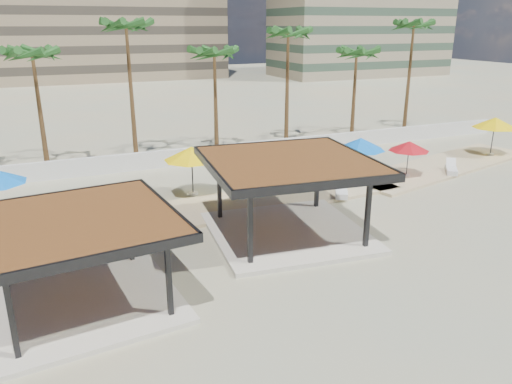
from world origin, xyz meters
TOP-DOWN VIEW (x-y plane):
  - ground at (0.00, 0.00)m, footprint 200.00×200.00m
  - promenade at (2.00, 7.67)m, footprint 44.45×7.97m
  - boundary_wall at (0.00, 16.00)m, footprint 56.00×0.30m
  - pavilion_central at (0.96, 2.34)m, footprint 7.92×7.92m
  - pavilion_west at (-8.32, -0.34)m, footprint 7.05×7.05m
  - umbrella_b at (-1.58, 9.20)m, footprint 4.02×4.02m
  - umbrella_c at (11.89, 7.30)m, footprint 3.17×3.17m
  - umbrella_d at (8.59, 7.78)m, footprint 3.05×3.05m
  - umbrella_e at (21.13, 9.20)m, footprint 3.19×3.19m
  - lounger_a at (-4.42, 5.85)m, footprint 0.91×2.16m
  - lounger_b at (6.13, 5.84)m, footprint 1.58×2.03m
  - lounger_c at (4.53, 9.25)m, footprint 1.28×2.31m
  - lounger_d at (15.16, 6.84)m, footprint 1.70×1.89m
  - palm_c at (-9.00, 18.10)m, footprint 3.00×3.00m
  - palm_d at (-3.00, 18.90)m, footprint 3.00×3.00m
  - palm_e at (3.00, 18.40)m, footprint 3.00×3.00m
  - palm_f at (9.00, 18.60)m, footprint 3.00×3.00m
  - palm_g at (15.00, 18.20)m, footprint 3.00×3.00m
  - palm_h at (21.00, 18.80)m, footprint 3.00×3.00m

SIDE VIEW (x-z plane):
  - ground at x=0.00m, z-range 0.00..0.00m
  - promenade at x=2.00m, z-range -0.06..0.18m
  - lounger_d at x=15.16m, z-range -0.01..0.72m
  - lounger_b at x=6.13m, z-range -0.02..0.74m
  - lounger_a at x=-4.42m, z-range -0.03..0.77m
  - lounger_c at x=4.53m, z-range -0.04..0.80m
  - boundary_wall at x=0.00m, z-range 0.00..1.20m
  - pavilion_west at x=-8.32m, z-range 0.32..3.58m
  - umbrella_c at x=11.89m, z-range 0.99..3.25m
  - pavilion_central at x=0.96m, z-range 0.35..4.02m
  - umbrella_d at x=8.59m, z-range 1.14..3.79m
  - umbrella_b at x=-1.58m, z-range 1.17..3.94m
  - umbrella_e at x=21.13m, z-range 1.18..3.96m
  - palm_g at x=15.00m, z-range 2.90..10.89m
  - palm_e at x=3.00m, z-range 3.00..11.21m
  - palm_c at x=-9.00m, z-range 3.10..11.54m
  - palm_f at x=9.00m, z-range 3.58..13.11m
  - palm_d at x=-3.00m, z-range 3.83..13.92m
  - palm_h at x=21.00m, z-range 3.84..13.95m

